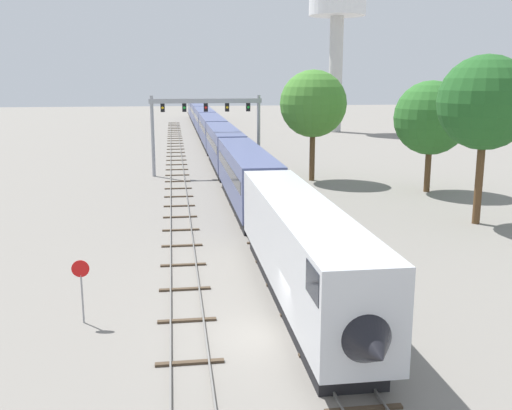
{
  "coord_description": "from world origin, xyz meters",
  "views": [
    {
      "loc": [
        -3.89,
        -22.73,
        10.61
      ],
      "look_at": [
        1.0,
        12.0,
        3.0
      ],
      "focal_mm": 41.6,
      "sensor_mm": 36.0,
      "label": 1
    }
  ],
  "objects_px": {
    "trackside_tree_left": "(431,118)",
    "trackside_tree_right": "(313,104)",
    "water_tower": "(337,11)",
    "signal_gantry": "(206,117)",
    "stop_sign": "(81,282)",
    "trackside_tree_mid": "(485,103)",
    "passenger_train": "(212,131)"
  },
  "relations": [
    {
      "from": "stop_sign",
      "to": "signal_gantry",
      "type": "bearing_deg",
      "value": 78.87
    },
    {
      "from": "trackside_tree_left",
      "to": "trackside_tree_right",
      "type": "relative_size",
      "value": 0.91
    },
    {
      "from": "trackside_tree_mid",
      "to": "trackside_tree_right",
      "type": "bearing_deg",
      "value": 111.25
    },
    {
      "from": "water_tower",
      "to": "trackside_tree_right",
      "type": "distance_m",
      "value": 58.73
    },
    {
      "from": "passenger_train",
      "to": "water_tower",
      "type": "bearing_deg",
      "value": 43.02
    },
    {
      "from": "trackside_tree_left",
      "to": "trackside_tree_right",
      "type": "bearing_deg",
      "value": 140.85
    },
    {
      "from": "signal_gantry",
      "to": "trackside_tree_mid",
      "type": "bearing_deg",
      "value": -53.46
    },
    {
      "from": "trackside_tree_right",
      "to": "trackside_tree_mid",
      "type": "bearing_deg",
      "value": -68.75
    },
    {
      "from": "water_tower",
      "to": "trackside_tree_left",
      "type": "relative_size",
      "value": 2.74
    },
    {
      "from": "trackside_tree_right",
      "to": "stop_sign",
      "type": "bearing_deg",
      "value": -118.09
    },
    {
      "from": "trackside_tree_right",
      "to": "trackside_tree_left",
      "type": "bearing_deg",
      "value": -39.15
    },
    {
      "from": "passenger_train",
      "to": "signal_gantry",
      "type": "height_order",
      "value": "signal_gantry"
    },
    {
      "from": "signal_gantry",
      "to": "trackside_tree_mid",
      "type": "height_order",
      "value": "trackside_tree_mid"
    },
    {
      "from": "trackside_tree_left",
      "to": "passenger_train",
      "type": "bearing_deg",
      "value": 115.11
    },
    {
      "from": "trackside_tree_left",
      "to": "trackside_tree_mid",
      "type": "relative_size",
      "value": 0.85
    },
    {
      "from": "signal_gantry",
      "to": "trackside_tree_right",
      "type": "height_order",
      "value": "trackside_tree_right"
    },
    {
      "from": "water_tower",
      "to": "trackside_tree_left",
      "type": "bearing_deg",
      "value": -97.35
    },
    {
      "from": "signal_gantry",
      "to": "stop_sign",
      "type": "distance_m",
      "value": 40.39
    },
    {
      "from": "water_tower",
      "to": "trackside_tree_mid",
      "type": "xyz_separation_m",
      "value": [
        -9.54,
        -74.0,
        -13.97
      ]
    },
    {
      "from": "trackside_tree_left",
      "to": "trackside_tree_right",
      "type": "xyz_separation_m",
      "value": [
        -9.3,
        7.57,
        1.0
      ]
    },
    {
      "from": "trackside_tree_left",
      "to": "trackside_tree_mid",
      "type": "xyz_separation_m",
      "value": [
        -1.58,
        -12.29,
        1.89
      ]
    },
    {
      "from": "passenger_train",
      "to": "trackside_tree_mid",
      "type": "relative_size",
      "value": 12.05
    },
    {
      "from": "stop_sign",
      "to": "trackside_tree_mid",
      "type": "bearing_deg",
      "value": 29.2
    },
    {
      "from": "signal_gantry",
      "to": "water_tower",
      "type": "xyz_separation_m",
      "value": [
        27.91,
        49.21,
        16.41
      ]
    },
    {
      "from": "signal_gantry",
      "to": "trackside_tree_left",
      "type": "bearing_deg",
      "value": -32.06
    },
    {
      "from": "passenger_train",
      "to": "trackside_tree_left",
      "type": "height_order",
      "value": "trackside_tree_left"
    },
    {
      "from": "stop_sign",
      "to": "trackside_tree_left",
      "type": "height_order",
      "value": "trackside_tree_left"
    },
    {
      "from": "trackside_tree_left",
      "to": "water_tower",
      "type": "bearing_deg",
      "value": 82.65
    },
    {
      "from": "signal_gantry",
      "to": "trackside_tree_left",
      "type": "distance_m",
      "value": 23.54
    },
    {
      "from": "signal_gantry",
      "to": "trackside_tree_left",
      "type": "height_order",
      "value": "trackside_tree_left"
    },
    {
      "from": "stop_sign",
      "to": "trackside_tree_left",
      "type": "xyz_separation_m",
      "value": [
        27.7,
        26.89,
        5.01
      ]
    },
    {
      "from": "passenger_train",
      "to": "trackside_tree_right",
      "type": "distance_m",
      "value": 31.78
    }
  ]
}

